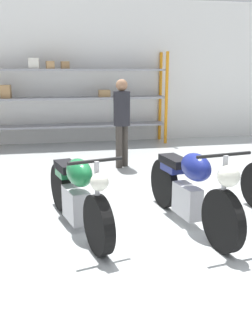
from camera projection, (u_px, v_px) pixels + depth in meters
The scene contains 6 objects.
ground_plane at pixel (133, 234), 4.40m from camera, with size 30.00×30.00×0.00m, color #B2B7B7.
back_wall at pixel (83, 72), 9.57m from camera, with size 30.00×0.08×3.60m.
shelving_rack at pixel (73, 96), 9.31m from camera, with size 4.55×0.63×2.30m.
motorcycle_green at pixel (77, 194), 4.44m from camera, with size 0.75×2.03×1.01m.
motorcycle_blue at pixel (191, 187), 4.50m from camera, with size 0.63×2.09×1.05m.
person_near_rack at pixel (122, 116), 7.19m from camera, with size 0.45×0.45×1.70m.
Camera 1 is at (-0.88, -3.96, 1.88)m, focal length 40.00 mm.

